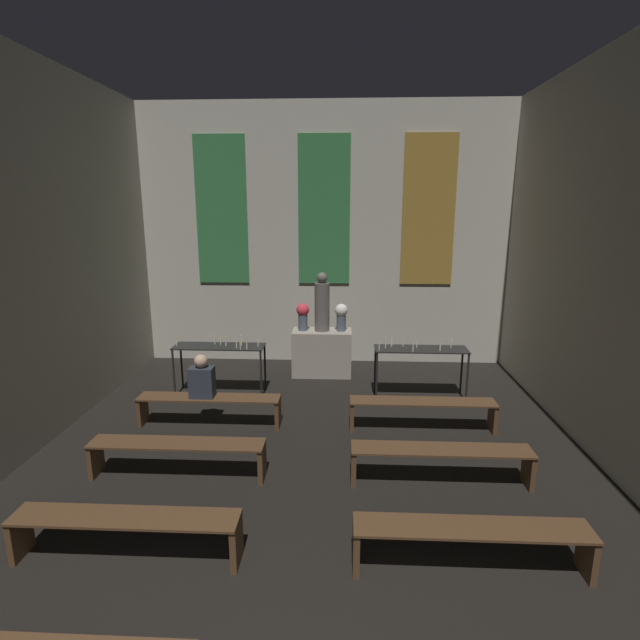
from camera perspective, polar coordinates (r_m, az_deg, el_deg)
wall_back at (r=10.34m, az=0.48°, el=9.65°), size 7.68×0.16×5.26m
altar at (r=9.79m, az=0.23°, el=-3.74°), size 1.14×0.59×0.89m
statue at (r=9.55m, az=0.23°, el=1.81°), size 0.29×0.29×1.13m
flower_vase_left at (r=9.62m, az=-1.98°, el=0.59°), size 0.25×0.25×0.53m
flower_vase_right at (r=9.59m, az=2.45°, el=0.54°), size 0.25×0.25×0.53m
candle_rack_left at (r=8.89m, az=-11.40°, el=-3.55°), size 1.58×0.49×1.07m
candle_rack_right at (r=8.72m, az=11.40°, el=-3.87°), size 1.58×0.49×1.07m
pew_second_left at (r=5.36m, az=-21.29°, el=-21.22°), size 2.14×0.36×0.46m
pew_second_right at (r=5.10m, az=16.91°, el=-22.76°), size 2.14×0.36×0.46m
pew_third_left at (r=6.53m, az=-15.97°, el=-14.23°), size 2.14×0.36×0.46m
pew_third_right at (r=6.32m, az=13.65°, el=-15.04°), size 2.14×0.36×0.46m
pew_back_left at (r=7.81m, az=-12.53°, el=-9.37°), size 2.14×0.36×0.46m
pew_back_right at (r=7.63m, az=11.61°, el=-9.86°), size 2.14×0.36×0.46m
person_seated at (r=7.69m, az=-13.36°, el=-6.54°), size 0.36×0.24×0.66m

